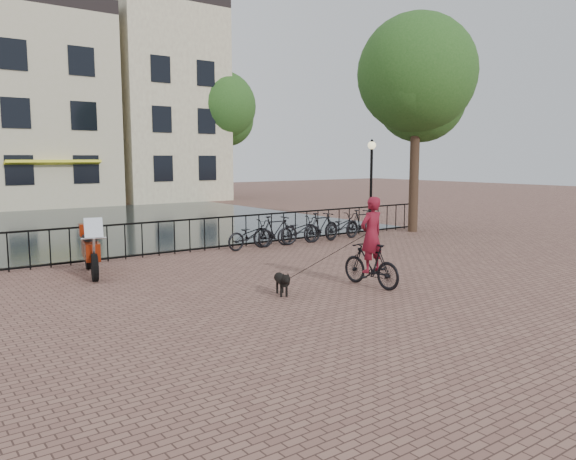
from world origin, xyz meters
TOP-DOWN VIEW (x-y plane):
  - ground at (0.00, 0.00)m, footprint 100.00×100.00m
  - canal_water at (0.00, 17.30)m, footprint 20.00×20.00m
  - railing at (0.00, 8.00)m, footprint 20.00×0.05m
  - canal_house_mid at (0.50, 30.00)m, footprint 8.00×9.50m
  - canal_house_right at (8.50, 30.00)m, footprint 7.00×9.00m
  - tree_near_right at (9.20, 7.30)m, footprint 4.48×4.48m
  - tree_far_right at (12.00, 27.00)m, footprint 4.76×4.76m
  - lamp_post at (7.20, 7.60)m, footprint 0.30×0.30m
  - cyclist at (1.17, 1.49)m, footprint 0.75×1.73m
  - dog at (-0.88, 2.03)m, footprint 0.51×0.80m
  - motorcycle at (-3.43, 6.44)m, footprint 0.93×2.19m
  - parked_bike_0 at (1.80, 7.40)m, footprint 1.75×0.71m
  - parked_bike_1 at (2.75, 7.40)m, footprint 1.69×0.57m
  - parked_bike_2 at (3.70, 7.40)m, footprint 1.74×0.68m
  - parked_bike_3 at (4.65, 7.40)m, footprint 1.71×0.65m
  - parked_bike_4 at (5.60, 7.40)m, footprint 1.79×0.84m
  - parked_bike_5 at (6.55, 7.40)m, footprint 1.70×0.64m

SIDE VIEW (x-z plane):
  - ground at x=0.00m, z-range 0.00..0.00m
  - canal_water at x=0.00m, z-range 0.00..0.00m
  - dog at x=-0.88m, z-range 0.00..0.52m
  - parked_bike_0 at x=1.80m, z-range 0.00..0.90m
  - parked_bike_2 at x=3.70m, z-range 0.00..0.90m
  - parked_bike_4 at x=5.60m, z-range 0.00..0.90m
  - parked_bike_1 at x=2.75m, z-range 0.00..1.00m
  - parked_bike_3 at x=4.65m, z-range 0.00..1.00m
  - parked_bike_5 at x=6.55m, z-range 0.00..1.00m
  - railing at x=0.00m, z-range -0.01..1.02m
  - motorcycle at x=-3.43m, z-range 0.00..1.52m
  - cyclist at x=1.17m, z-range -0.28..2.06m
  - lamp_post at x=7.20m, z-range 0.65..4.10m
  - canal_house_mid at x=0.50m, z-range 0.00..11.80m
  - tree_near_right at x=9.20m, z-range 1.85..10.09m
  - tree_far_right at x=12.00m, z-range 1.97..10.73m
  - canal_house_right at x=8.50m, z-range 0.00..13.30m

